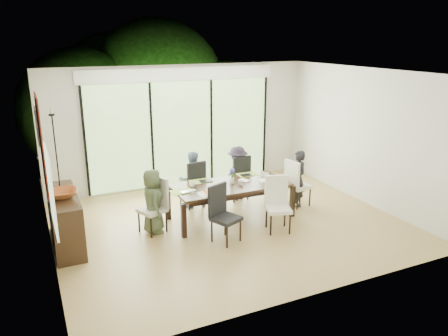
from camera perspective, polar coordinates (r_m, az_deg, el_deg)
name	(u,v)px	position (r m, az deg, el deg)	size (l,w,h in m)	color
floor	(230,224)	(7.99, 0.76, -7.39)	(6.00, 5.00, 0.01)	olive
ceiling	(230,72)	(7.31, 0.84, 12.37)	(6.00, 5.00, 0.01)	white
wall_back	(182,126)	(9.80, -5.57, 5.44)	(6.00, 0.02, 2.70)	beige
wall_front	(318,200)	(5.49, 12.20, -4.09)	(6.00, 0.02, 2.70)	beige
wall_left	(43,175)	(6.85, -22.56, -0.80)	(0.02, 5.00, 2.70)	beige
wall_right	(365,136)	(9.21, 17.99, 3.95)	(0.02, 5.00, 2.70)	white
glass_doors	(182,133)	(9.80, -5.47, 4.54)	(4.20, 0.02, 2.30)	#598C3F
blinds_header	(181,74)	(9.60, -5.66, 12.13)	(4.40, 0.06, 0.28)	white
mullion_a	(85,143)	(9.33, -17.71, 3.18)	(0.05, 0.04, 2.30)	black
mullion_b	(152,136)	(9.59, -9.40, 4.11)	(0.05, 0.04, 2.30)	black
mullion_c	(211,131)	(10.04, -1.66, 4.90)	(0.05, 0.04, 2.30)	black
mullion_d	(264,126)	(10.65, 5.31, 5.54)	(0.05, 0.04, 2.30)	black
side_window	(51,190)	(5.66, -21.68, -2.67)	(0.02, 0.90, 1.00)	#8CAD7F
deck	(171,175)	(10.97, -6.91, -0.92)	(6.00, 1.80, 0.10)	#533023
rail_top	(161,145)	(11.55, -8.25, 3.02)	(6.00, 0.08, 0.06)	brown
foliage_left	(81,110)	(11.99, -18.16, 7.21)	(3.20, 3.20, 3.20)	#14380F
foliage_mid	(156,89)	(12.96, -8.85, 10.11)	(4.00, 4.00, 4.00)	#14380F
foliage_right	(224,108)	(12.91, 0.03, 7.86)	(2.80, 2.80, 2.80)	#14380F
foliage_far	(117,95)	(13.42, -13.82, 9.28)	(3.60, 3.60, 3.60)	#14380F
table_top	(231,186)	(8.05, 0.89, -2.32)	(2.11, 0.97, 0.05)	black
table_apron	(231,190)	(8.07, 0.88, -2.85)	(1.94, 0.79, 0.09)	black
table_leg_fl	(184,221)	(7.41, -5.27, -6.87)	(0.08, 0.08, 0.61)	black
table_leg_fr	(292,201)	(8.32, 8.92, -4.30)	(0.08, 0.08, 0.61)	black
table_leg_bl	(168,204)	(8.17, -7.31, -4.64)	(0.08, 0.08, 0.61)	black
table_leg_br	(269,187)	(9.00, 5.91, -2.53)	(0.08, 0.08, 0.61)	black
chair_left_end	(152,206)	(7.61, -9.39, -4.91)	(0.40, 0.40, 0.97)	silver
chair_right_end	(299,182)	(8.81, 9.71, -1.87)	(0.40, 0.40, 0.97)	white
chair_far_left	(192,183)	(8.67, -4.24, -1.99)	(0.40, 0.40, 0.97)	black
chair_far_right	(237,177)	(9.05, 1.70, -1.13)	(0.40, 0.40, 0.97)	black
chair_near_left	(226,214)	(7.17, 0.28, -6.08)	(0.40, 0.40, 0.97)	black
chair_near_right	(279,205)	(7.61, 7.14, -4.80)	(0.40, 0.40, 0.97)	white
person_left_end	(153,201)	(7.58, -9.28, -4.30)	(0.53, 0.33, 1.14)	#445035
person_right_end	(298,179)	(8.78, 9.63, -1.37)	(0.53, 0.33, 1.14)	black
person_far_left	(192,179)	(8.62, -4.20, -1.50)	(0.53, 0.33, 1.14)	#7A93B1
person_far_right	(237,173)	(9.00, 1.76, -0.66)	(0.53, 0.33, 1.14)	#282131
placemat_left	(182,192)	(7.70, -5.51, -3.08)	(0.39, 0.28, 0.01)	#8FAE3E
placemat_right	(275,177)	(8.47, 6.69, -1.24)	(0.39, 0.28, 0.01)	#7FAA3C
placemat_far_l	(200,181)	(8.21, -3.15, -1.73)	(0.39, 0.28, 0.01)	#8DB03F
placemat_far_r	(247,174)	(8.61, 3.04, -0.84)	(0.39, 0.28, 0.01)	#9EBC43
placemat_paper	(210,194)	(7.57, -1.89, -3.36)	(0.39, 0.28, 0.01)	white
tablet_far_l	(206,181)	(8.20, -2.38, -1.69)	(0.23, 0.16, 0.01)	black
tablet_far_r	(246,175)	(8.54, 2.90, -0.93)	(0.21, 0.15, 0.01)	black
papers	(265,180)	(8.31, 5.40, -1.57)	(0.26, 0.19, 0.00)	white
platter_base	(210,193)	(7.56, -1.89, -3.27)	(0.23, 0.23, 0.02)	white
platter_snacks	(210,192)	(7.56, -1.89, -3.16)	(0.18, 0.18, 0.01)	orange
vase	(232,180)	(8.08, 1.06, -1.64)	(0.07, 0.07, 0.11)	silver
hyacinth_stems	(232,175)	(8.05, 1.06, -0.93)	(0.04, 0.04, 0.14)	#337226
hyacinth_blooms	(232,170)	(8.02, 1.06, -0.33)	(0.10, 0.10, 0.10)	#5951CB
laptop	(189,192)	(7.64, -4.55, -3.15)	(0.29, 0.19, 0.02)	silver
cup_a	(192,185)	(7.89, -4.17, -2.22)	(0.11, 0.11, 0.08)	white
cup_b	(240,183)	(8.00, 2.17, -1.94)	(0.09, 0.09, 0.08)	white
cup_c	(266,175)	(8.47, 5.48, -0.93)	(0.11, 0.11, 0.08)	white
book	(242,181)	(8.18, 2.32, -1.75)	(0.14, 0.20, 0.02)	white
sideboard	(65,220)	(7.53, -20.04, -6.40)	(0.43, 1.54, 0.87)	black
bowl	(62,193)	(7.27, -20.35, -3.14)	(0.46, 0.46, 0.11)	#9A4E21
candlestick_base	(60,187)	(7.70, -20.63, -2.34)	(0.10, 0.10, 0.04)	black
candlestick_shaft	(56,152)	(7.54, -21.10, 2.02)	(0.02, 0.02, 1.20)	black
candlestick_pan	(52,115)	(7.42, -21.58, 6.48)	(0.10, 0.10, 0.03)	black
candle	(51,111)	(7.41, -21.63, 6.92)	(0.03, 0.03, 0.10)	silver
tapestry	(42,145)	(7.15, -22.73, 2.80)	(0.02, 1.00, 1.50)	maroon
art_frame	(37,126)	(8.41, -23.22, 5.04)	(0.03, 0.55, 0.65)	black
art_canvas	(38,126)	(8.41, -23.08, 5.05)	(0.01, 0.45, 0.55)	#173F4C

